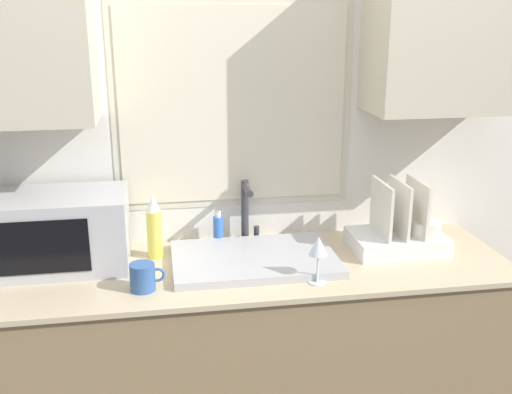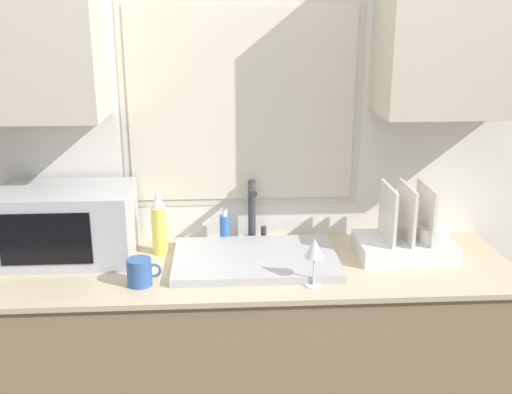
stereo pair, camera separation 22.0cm
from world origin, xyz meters
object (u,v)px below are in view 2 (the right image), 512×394
Objects in this scene: faucet at (253,207)px; wine_glass at (314,250)px; dish_rack at (407,240)px; mug_near_sink at (140,272)px; microwave at (67,224)px; spray_bottle at (159,224)px; soap_bottle at (225,228)px.

faucet reaches higher than wine_glass.
dish_rack is 3.05× the size of mug_near_sink.
microwave is 0.42m from mug_near_sink.
mug_near_sink is at bearing -137.12° from faucet.
spray_bottle is at bearing 81.43° from mug_near_sink.
dish_rack is 1.44× the size of spray_bottle.
mug_near_sink is at bearing -98.57° from spray_bottle.
microwave is 2.88× the size of wine_glass.
faucet reaches higher than mug_near_sink.
faucet is at bearing -0.82° from soap_bottle.
microwave is at bearing -176.16° from spray_bottle.
faucet is 0.52× the size of microwave.
microwave is 1.37× the size of dish_rack.
soap_bottle is (0.62, 0.13, -0.08)m from microwave.
wine_glass is at bearing -54.91° from soap_bottle.
dish_rack reaches higher than mug_near_sink.
spray_bottle reaches higher than wine_glass.
faucet is 0.59m from mug_near_sink.
soap_bottle is 0.50m from mug_near_sink.
microwave is 0.98m from wine_glass.
dish_rack reaches higher than spray_bottle.
soap_bottle is 1.17× the size of mug_near_sink.
dish_rack is 0.49m from wine_glass.
faucet is at bearing 162.46° from dish_rack.
dish_rack is at bearing 11.26° from mug_near_sink.
faucet is 0.75m from microwave.
wine_glass is (0.19, -0.44, -0.02)m from faucet.
spray_bottle reaches higher than mug_near_sink.
faucet is 2.16× the size of mug_near_sink.
faucet reaches higher than spray_bottle.
faucet is at bearing 9.76° from microwave.
dish_rack is at bearing -17.54° from faucet.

